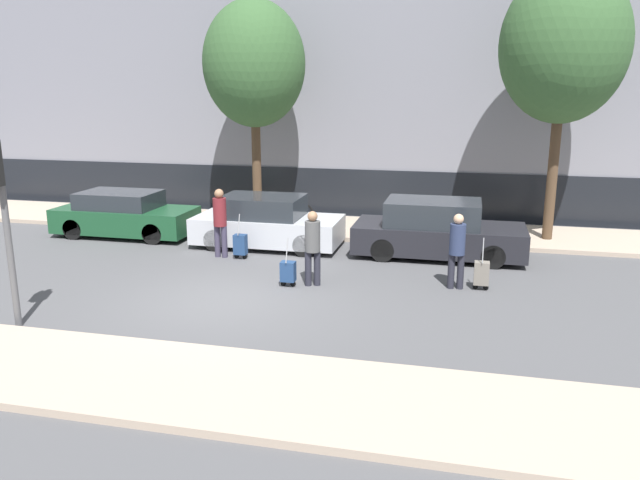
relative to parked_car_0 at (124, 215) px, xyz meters
name	(u,v)px	position (x,y,z in m)	size (l,w,h in m)	color
ground_plane	(225,300)	(5.06, -4.73, -0.63)	(80.00, 80.00, 0.00)	#4C4C4F
sidewalk_near	(132,377)	(5.06, -8.48, -0.57)	(28.00, 2.50, 0.12)	tan
sidewalk_far	(309,226)	(5.06, 2.27, -0.57)	(28.00, 3.00, 0.12)	tan
building_facade	(332,64)	(5.06, 5.61, 4.44)	(28.00, 2.35, 10.18)	slate
parked_car_0	(124,215)	(0.00, 0.00, 0.00)	(4.08, 1.71, 1.32)	#194728
parked_car_1	(266,223)	(4.50, -0.25, 0.03)	(4.02, 1.78, 1.41)	#B7BABF
parked_car_2	(437,231)	(9.14, -0.22, 0.06)	(4.36, 1.82, 1.48)	black
pedestrian_left	(220,219)	(3.69, -1.59, 0.40)	(0.35, 0.34, 1.79)	#383347
trolley_left	(240,245)	(4.24, -1.63, -0.25)	(0.34, 0.29, 1.18)	navy
pedestrian_center	(313,244)	(6.59, -3.35, 0.33)	(0.34, 0.34, 1.69)	#23232D
trolley_center	(288,272)	(6.07, -3.54, -0.29)	(0.34, 0.29, 1.11)	navy
pedestrian_right	(457,247)	(9.70, -2.83, 0.32)	(0.35, 0.34, 1.68)	#23232D
trolley_right	(481,273)	(10.24, -2.79, -0.25)	(0.34, 0.29, 1.17)	slate
parked_bicycle	(286,213)	(4.38, 2.09, -0.13)	(1.77, 0.06, 0.96)	black
bare_tree_near_crossing	(564,46)	(12.12, 1.99, 4.74)	(3.36, 3.36, 7.32)	#4C3826
bare_tree_down_street	(254,64)	(3.36, 2.31, 4.34)	(3.11, 3.11, 6.77)	#4C3826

